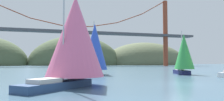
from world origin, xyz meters
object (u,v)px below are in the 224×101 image
at_px(sailboat_green_sail, 184,54).
at_px(channel_buoy, 65,70).
at_px(sailboat_blue_spinnaker, 95,48).
at_px(sailboat_pink_spinnaker, 75,38).

bearing_deg(sailboat_green_sail, channel_buoy, 140.03).
bearing_deg(sailboat_green_sail, sailboat_blue_spinnaker, 161.91).
xyz_separation_m(sailboat_green_sail, channel_buoy, (-20.42, 17.12, -3.56)).
relative_size(sailboat_pink_spinnaker, channel_buoy, 3.65).
distance_m(sailboat_green_sail, sailboat_blue_spinnaker, 16.67).
height_order(sailboat_green_sail, channel_buoy, sailboat_green_sail).
distance_m(sailboat_blue_spinnaker, sailboat_pink_spinnaker, 19.24).
bearing_deg(sailboat_pink_spinnaker, sailboat_blue_spinnaker, 72.46).
bearing_deg(sailboat_pink_spinnaker, channel_buoy, 87.75).
bearing_deg(sailboat_green_sail, sailboat_pink_spinnaker, -148.62).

